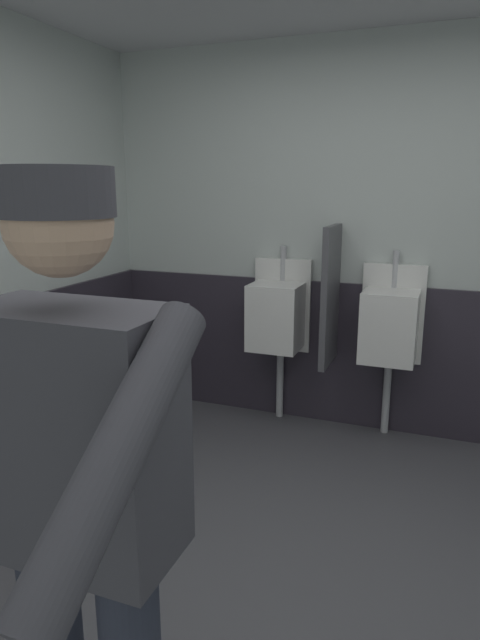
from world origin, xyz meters
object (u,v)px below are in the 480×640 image
(person, at_px, (77,494))
(trash_bin, at_px, (100,405))
(urinal_left, at_px, (277,315))
(urinal_middle, at_px, (390,325))

(person, height_order, trash_bin, person)
(person, relative_size, trash_bin, 3.02)
(urinal_left, distance_m, urinal_middle, 0.75)
(trash_bin, bearing_deg, urinal_middle, 24.66)
(trash_bin, bearing_deg, person, -55.23)
(urinal_left, relative_size, urinal_middle, 1.00)
(trash_bin, bearing_deg, urinal_left, 39.64)
(urinal_middle, relative_size, person, 0.74)
(person, bearing_deg, urinal_left, 97.85)
(urinal_middle, height_order, trash_bin, urinal_middle)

